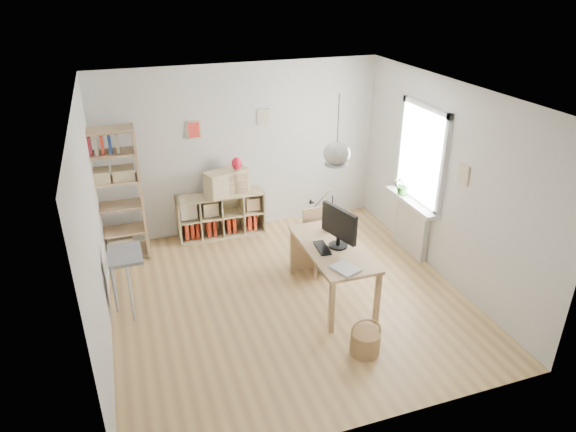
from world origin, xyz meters
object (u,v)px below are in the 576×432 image
object	(u,v)px
chair	(321,236)
storage_chest	(332,254)
desk	(332,253)
cube_shelf	(219,217)
monitor	(339,225)
tall_bookshelf	(112,191)
drawer_chest	(227,182)

from	to	relation	value
chair	storage_chest	size ratio (longest dim) A/B	1.36
desk	cube_shelf	size ratio (longest dim) A/B	1.07
chair	monitor	bearing A→B (deg)	-97.59
desk	chair	world-z (taller)	chair
desk	tall_bookshelf	size ratio (longest dim) A/B	0.75
desk	storage_chest	xyz separation A→B (m)	(0.33, 0.74, -0.47)
chair	drawer_chest	bearing A→B (deg)	121.84
cube_shelf	drawer_chest	world-z (taller)	drawer_chest
cube_shelf	drawer_chest	bearing A→B (deg)	-15.86
storage_chest	monitor	world-z (taller)	monitor
desk	monitor	xyz separation A→B (m)	(0.07, -0.01, 0.39)
monitor	desk	bearing A→B (deg)	153.78
chair	monitor	distance (m)	0.89
storage_chest	drawer_chest	size ratio (longest dim) A/B	0.99
desk	drawer_chest	size ratio (longest dim) A/B	2.20
storage_chest	tall_bookshelf	bearing A→B (deg)	149.36
desk	monitor	world-z (taller)	monitor
desk	storage_chest	size ratio (longest dim) A/B	2.22
cube_shelf	tall_bookshelf	xyz separation A→B (m)	(-1.56, -0.28, 0.79)
tall_bookshelf	chair	size ratio (longest dim) A/B	2.18
chair	storage_chest	world-z (taller)	chair
cube_shelf	drawer_chest	distance (m)	0.63
cube_shelf	desk	bearing A→B (deg)	-65.39
tall_bookshelf	chair	xyz separation A→B (m)	(2.72, -1.24, -0.57)
tall_bookshelf	monitor	world-z (taller)	tall_bookshelf
cube_shelf	monitor	distance (m)	2.60
desk	storage_chest	world-z (taller)	desk
desk	tall_bookshelf	xyz separation A→B (m)	(-2.59, 1.95, 0.43)
drawer_chest	cube_shelf	bearing A→B (deg)	144.80
chair	drawer_chest	size ratio (longest dim) A/B	1.35
tall_bookshelf	drawer_chest	size ratio (longest dim) A/B	2.94
cube_shelf	tall_bookshelf	bearing A→B (deg)	-169.81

